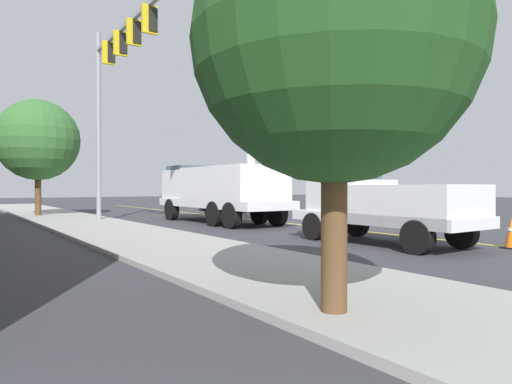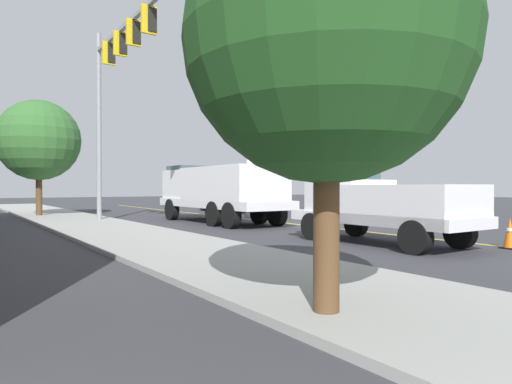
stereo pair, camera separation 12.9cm
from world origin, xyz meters
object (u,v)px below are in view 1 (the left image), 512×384
at_px(utility_bucket_truck, 219,187).
at_px(traffic_cone_mid_front, 354,223).
at_px(traffic_cone_mid_rear, 276,214).
at_px(passing_minivan, 225,197).
at_px(traffic_cone_leading, 511,233).
at_px(traffic_cone_trailing, 219,209).
at_px(service_pickup_truck, 384,205).
at_px(traffic_signal_mast, 115,75).

xyz_separation_m(utility_bucket_truck, traffic_cone_mid_front, (-6.75, -1.76, -1.28)).
height_order(utility_bucket_truck, traffic_cone_mid_rear, utility_bucket_truck).
xyz_separation_m(passing_minivan, traffic_cone_leading, (-19.96, 2.66, -0.57)).
bearing_deg(traffic_cone_trailing, utility_bucket_truck, 151.04).
bearing_deg(service_pickup_truck, passing_minivan, -15.20).
xyz_separation_m(utility_bucket_truck, traffic_cone_mid_rear, (-1.74, -1.95, -1.22)).
relative_size(utility_bucket_truck, traffic_signal_mast, 0.93).
bearing_deg(service_pickup_truck, utility_bucket_truck, 0.85).
bearing_deg(passing_minivan, traffic_cone_leading, 172.41).
bearing_deg(traffic_cone_mid_front, traffic_cone_mid_rear, -2.26).
bearing_deg(traffic_cone_mid_rear, traffic_cone_leading, -178.54).
relative_size(service_pickup_truck, traffic_cone_mid_rear, 6.95).
bearing_deg(passing_minivan, service_pickup_truck, 164.80).
bearing_deg(service_pickup_truck, traffic_signal_mast, 22.98).
distance_m(utility_bucket_truck, traffic_cone_leading, 12.24).
distance_m(service_pickup_truck, traffic_cone_leading, 3.34).
height_order(traffic_cone_mid_front, traffic_signal_mast, traffic_signal_mast).
xyz_separation_m(traffic_cone_mid_front, traffic_cone_trailing, (10.21, -0.16, 0.09)).
relative_size(traffic_cone_mid_front, traffic_signal_mast, 0.08).
xyz_separation_m(utility_bucket_truck, passing_minivan, (7.98, -4.88, -0.65)).
xyz_separation_m(traffic_cone_leading, traffic_cone_mid_front, (5.23, 0.46, -0.06)).
distance_m(service_pickup_truck, traffic_cone_trailing, 13.06).
bearing_deg(traffic_cone_mid_rear, service_pickup_truck, 166.77).
relative_size(traffic_cone_mid_front, traffic_cone_trailing, 0.79).
bearing_deg(utility_bucket_truck, traffic_cone_leading, -169.53).
distance_m(traffic_cone_mid_rear, traffic_cone_trailing, 5.21).
distance_m(passing_minivan, traffic_cone_mid_rear, 10.16).
relative_size(passing_minivan, traffic_signal_mast, 0.54).
height_order(traffic_cone_mid_rear, traffic_signal_mast, traffic_signal_mast).
bearing_deg(traffic_cone_mid_rear, traffic_cone_mid_front, 177.74).
bearing_deg(traffic_cone_leading, traffic_cone_mid_front, 5.01).
height_order(traffic_cone_leading, traffic_cone_mid_rear, traffic_cone_leading).
distance_m(utility_bucket_truck, traffic_cone_mid_rear, 2.89).
relative_size(utility_bucket_truck, traffic_cone_mid_front, 11.88).
distance_m(utility_bucket_truck, traffic_cone_trailing, 4.14).
distance_m(traffic_cone_leading, traffic_cone_mid_front, 5.25).
bearing_deg(traffic_cone_leading, traffic_signal_mast, 26.57).
relative_size(traffic_cone_mid_front, traffic_cone_mid_rear, 0.86).
height_order(service_pickup_truck, traffic_cone_mid_front, service_pickup_truck).
bearing_deg(traffic_cone_leading, utility_bucket_truck, 10.47).
relative_size(service_pickup_truck, traffic_cone_leading, 6.89).
relative_size(traffic_cone_leading, traffic_cone_trailing, 0.93).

